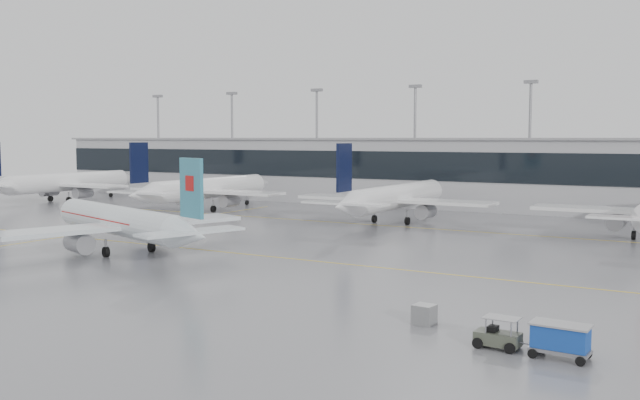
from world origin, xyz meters
The scene contains 15 objects.
ground centered at (0.00, 0.00, 0.00)m, with size 320.00×320.00×0.00m, color gray.
taxi_line_main centered at (0.00, 0.00, 0.01)m, with size 120.00×0.25×0.01m, color gold.
taxi_line_north centered at (0.00, 30.00, 0.01)m, with size 120.00×0.25×0.01m, color gold.
taxi_line_cross centered at (-30.00, 15.00, 0.01)m, with size 0.25×60.00×0.01m, color gold.
terminal centered at (0.00, 62.00, 6.00)m, with size 180.00×15.00×12.00m, color #A7A7AB.
terminal_glass centered at (0.00, 54.45, 7.50)m, with size 180.00×0.20×5.00m, color black.
terminal_roof centered at (0.00, 62.00, 12.20)m, with size 182.00×16.00×0.40m, color gray.
light_masts centered at (0.00, 68.00, 13.34)m, with size 156.40×1.00×22.60m.
air_canada_jet centered at (-14.00, -6.00, 3.32)m, with size 33.42×26.85×10.55m.
parked_jet_a centered at (-70.00, 33.69, 3.71)m, with size 29.64×36.96×11.72m.
parked_jet_b centered at (-35.00, 33.69, 3.71)m, with size 29.64×36.96×11.72m.
parked_jet_c centered at (0.00, 33.69, 3.71)m, with size 29.64×36.96×11.72m.
baggage_tug centered at (30.75, -20.38, 0.67)m, with size 3.92×1.75×1.89m.
baggage_cart centered at (34.35, -20.57, 1.17)m, with size 3.33×1.98×2.00m.
gse_unit centered at (25.01, -17.56, 0.68)m, with size 1.36×1.26×1.36m, color gray.
Camera 1 is at (42.17, -61.27, 12.40)m, focal length 40.00 mm.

